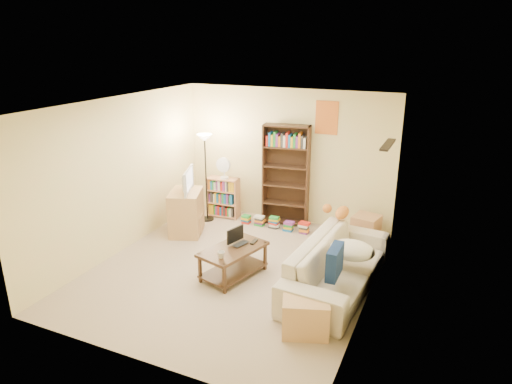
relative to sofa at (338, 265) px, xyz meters
The scene contains 19 objects.
room 2.01m from the sofa, behind, with size 4.50×4.54×2.52m.
sofa is the anchor object (origin of this frame).
navy_pillow 0.60m from the sofa, 81.80° to the right, with size 0.45×0.13×0.40m, color navy.
cream_blanket 0.30m from the sofa, 14.10° to the left, with size 0.63×0.45×0.27m, color silver.
tabby_cat 1.04m from the sofa, 104.28° to the left, with size 0.54×0.22×0.18m.
coffee_table 1.51m from the sofa, 168.16° to the right, with size 0.82×1.13×0.45m.
laptop 1.40m from the sofa, behind, with size 0.25×0.32×0.02m, color black.
laptop_screen 1.55m from the sofa, behind, with size 0.01×0.34×0.23m, color white.
mug 1.63m from the sofa, 156.07° to the right, with size 0.13×0.13×0.09m, color silver.
tv_remote 1.28m from the sofa, behind, with size 0.06×0.18×0.02m, color black.
tv_stand 3.05m from the sofa, 165.60° to the left, with size 0.52×0.73×0.78m, color tan.
television 3.11m from the sofa, 165.60° to the left, with size 0.34×0.70×0.41m, color black.
tall_bookshelf 2.50m from the sofa, 128.19° to the left, with size 0.87×0.39×1.88m.
short_bookshelf 3.21m from the sofa, 147.66° to the left, with size 0.63×0.28×0.79m.
desk_fan 3.22m from the sofa, 147.87° to the left, with size 0.28×0.16×0.42m.
floor_lamp 3.41m from the sofa, 153.72° to the left, with size 0.28×0.28×1.68m.
side_table 1.69m from the sofa, 87.80° to the left, with size 0.41×0.41×0.47m, color tan.
end_cabinet 1.18m from the sofa, 94.09° to the right, with size 0.54×0.45×0.45m, color tan.
book_stacks 2.24m from the sofa, 134.64° to the left, with size 1.34×0.15×0.23m.
Camera 1 is at (2.82, -5.50, 3.35)m, focal length 32.00 mm.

